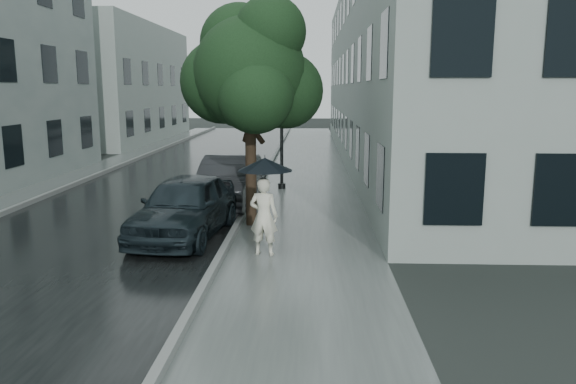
{
  "coord_description": "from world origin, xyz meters",
  "views": [
    {
      "loc": [
        0.36,
        -9.95,
        3.63
      ],
      "look_at": [
        -0.16,
        2.66,
        1.3
      ],
      "focal_mm": 35.0,
      "sensor_mm": 36.0,
      "label": 1
    }
  ],
  "objects_px": {
    "lamp_post": "(277,115)",
    "street_tree": "(250,71)",
    "pedestrian": "(264,216)",
    "car_far": "(229,181)",
    "car_near": "(185,206)"
  },
  "relations": [
    {
      "from": "car_near",
      "to": "car_far",
      "type": "xyz_separation_m",
      "value": [
        0.52,
        3.93,
        -0.0
      ]
    },
    {
      "from": "lamp_post",
      "to": "car_near",
      "type": "height_order",
      "value": "lamp_post"
    },
    {
      "from": "car_near",
      "to": "lamp_post",
      "type": "bearing_deg",
      "value": 81.45
    },
    {
      "from": "lamp_post",
      "to": "car_far",
      "type": "xyz_separation_m",
      "value": [
        -1.34,
        -3.03,
        -1.9
      ]
    },
    {
      "from": "pedestrian",
      "to": "car_far",
      "type": "distance_m",
      "value": 5.58
    },
    {
      "from": "street_tree",
      "to": "car_far",
      "type": "height_order",
      "value": "street_tree"
    },
    {
      "from": "lamp_post",
      "to": "street_tree",
      "type": "bearing_deg",
      "value": -85.03
    },
    {
      "from": "lamp_post",
      "to": "car_near",
      "type": "distance_m",
      "value": 7.45
    },
    {
      "from": "pedestrian",
      "to": "car_far",
      "type": "xyz_separation_m",
      "value": [
        -1.54,
        5.37,
        -0.1
      ]
    },
    {
      "from": "street_tree",
      "to": "car_far",
      "type": "xyz_separation_m",
      "value": [
        -0.97,
        2.47,
        -3.3
      ]
    },
    {
      "from": "street_tree",
      "to": "car_far",
      "type": "bearing_deg",
      "value": 111.39
    },
    {
      "from": "pedestrian",
      "to": "car_near",
      "type": "relative_size",
      "value": 0.38
    },
    {
      "from": "pedestrian",
      "to": "car_near",
      "type": "bearing_deg",
      "value": -24.48
    },
    {
      "from": "street_tree",
      "to": "pedestrian",
      "type": "bearing_deg",
      "value": -78.91
    },
    {
      "from": "pedestrian",
      "to": "lamp_post",
      "type": "relative_size",
      "value": 0.37
    }
  ]
}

